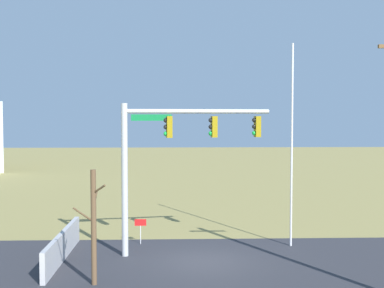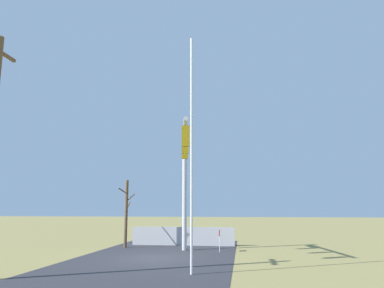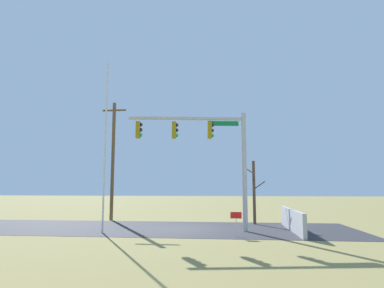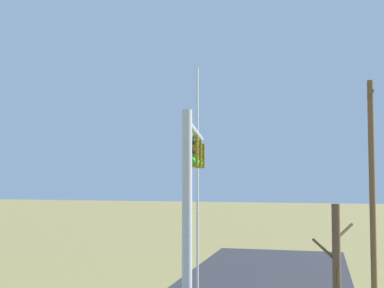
% 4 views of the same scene
% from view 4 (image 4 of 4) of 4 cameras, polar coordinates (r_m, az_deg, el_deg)
% --- Properties ---
extents(signal_mast, '(6.70, 1.34, 6.77)m').
position_cam_4_polar(signal_mast, '(16.32, 0.04, -3.94)').
color(signal_mast, '#B2B5BA').
rests_on(signal_mast, ground_plane).
extents(flagpole, '(0.10, 0.10, 9.61)m').
position_cam_4_polar(flagpole, '(22.24, 0.60, -3.85)').
color(flagpole, silver).
rests_on(flagpole, ground_plane).
extents(utility_pole, '(1.90, 0.26, 9.12)m').
position_cam_4_polar(utility_pole, '(23.90, 19.11, -3.82)').
color(utility_pole, brown).
rests_on(utility_pole, ground_plane).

